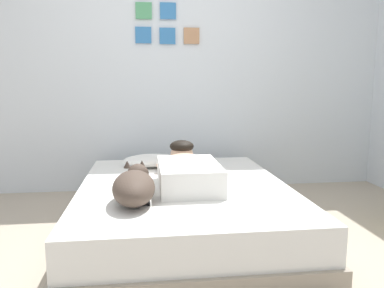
% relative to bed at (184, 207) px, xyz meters
% --- Properties ---
extents(ground_plane, '(12.90, 12.90, 0.00)m').
position_rel_bed_xyz_m(ground_plane, '(-0.03, -0.51, -0.17)').
color(ground_plane, tan).
extents(back_wall, '(4.45, 0.12, 2.50)m').
position_rel_bed_xyz_m(back_wall, '(-0.03, 1.21, 1.08)').
color(back_wall, silver).
rests_on(back_wall, ground).
extents(bed, '(1.55, 2.00, 0.35)m').
position_rel_bed_xyz_m(bed, '(0.00, 0.00, 0.00)').
color(bed, gray).
rests_on(bed, ground).
extents(pillow, '(0.52, 0.32, 0.11)m').
position_rel_bed_xyz_m(pillow, '(-0.21, 0.63, 0.23)').
color(pillow, white).
rests_on(pillow, bed).
extents(person_lying, '(0.43, 0.92, 0.27)m').
position_rel_bed_xyz_m(person_lying, '(0.02, 0.02, 0.28)').
color(person_lying, white).
rests_on(person_lying, bed).
extents(dog, '(0.26, 0.57, 0.21)m').
position_rel_bed_xyz_m(dog, '(-0.35, -0.40, 0.28)').
color(dog, '#4C3D33').
rests_on(dog, bed).
extents(coffee_cup, '(0.12, 0.09, 0.07)m').
position_rel_bed_xyz_m(coffee_cup, '(0.23, 0.50, 0.21)').
color(coffee_cup, white).
rests_on(coffee_cup, bed).
extents(cell_phone, '(0.07, 0.14, 0.01)m').
position_rel_bed_xyz_m(cell_phone, '(-0.29, -0.43, 0.18)').
color(cell_phone, black).
rests_on(cell_phone, bed).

